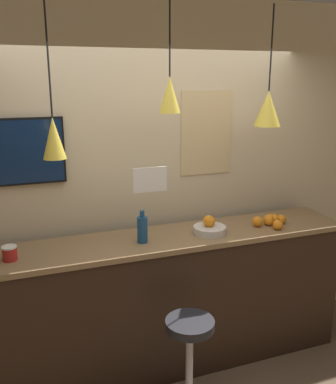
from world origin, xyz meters
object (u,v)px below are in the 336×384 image
Objects in this scene: fruit_bowl at (210,227)px; bar_stool at (189,355)px; spread_jar at (10,253)px; juice_bottle at (142,229)px; mounted_tv at (12,152)px.

bar_stool is at bearing -126.21° from fruit_bowl.
fruit_bowl reaches higher than spread_jar.
bar_stool is 2.89× the size of fruit_bowl.
fruit_bowl is 1.04× the size of juice_bottle.
bar_stool is 1.38m from spread_jar.
bar_stool is 1.01× the size of mounted_tv.
spread_jar is 0.72m from mounted_tv.
spread_jar is at bearing 154.12° from bar_stool.
juice_bottle is (-0.54, -0.00, 0.06)m from fruit_bowl.
fruit_bowl is at bearing -15.05° from mounted_tv.
juice_bottle reaches higher than fruit_bowl.
mounted_tv reaches higher than spread_jar.
bar_stool is at bearing -25.88° from spread_jar.
fruit_bowl is 2.58× the size of spread_jar.
juice_bottle is at bearing -179.78° from fruit_bowl.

